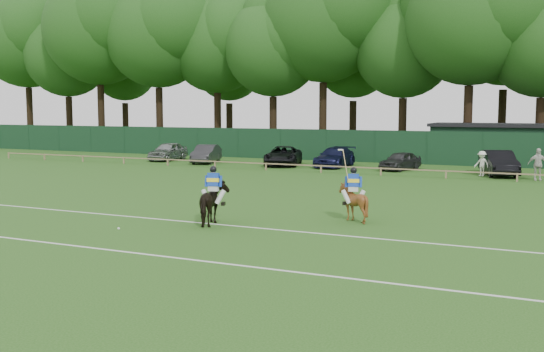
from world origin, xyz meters
The scene contains 19 objects.
ground centered at (0.00, 0.00, 0.00)m, with size 160.00×160.00×0.00m, color #1E4C14.
horse_dark centered at (0.10, -1.11, 0.78)m, with size 0.84×1.85×1.56m, color black.
horse_chestnut centered at (4.43, 1.76, 0.71)m, with size 1.15×1.29×1.42m, color brown.
sedan_silver centered at (-17.66, 21.93, 0.74)m, with size 1.74×4.34×1.48m, color #939798.
sedan_grey centered at (-13.62, 21.16, 0.70)m, with size 1.47×4.23×1.39m, color #303133.
suv_black centered at (-7.39, 21.72, 0.70)m, with size 2.33×5.05×1.40m, color black.
sedan_navy centered at (-3.57, 22.24, 0.70)m, with size 1.95×4.80×1.39m, color #111436.
hatch_grey centered at (1.26, 21.89, 0.64)m, with size 1.50×3.73×1.27m, color #323235.
estate_black centered at (7.66, 21.15, 0.78)m, with size 1.65×4.74×1.56m, color black.
spectator_left centered at (6.76, 20.32, 0.78)m, with size 1.01×0.58×1.56m, color white.
spectator_mid centered at (10.01, 19.17, 0.94)m, with size 1.10×0.46×1.88m, color beige.
rider_dark centered at (0.10, -1.12, 1.50)m, with size 0.92×0.52×1.41m.
rider_chestnut centered at (4.43, 1.74, 1.39)m, with size 0.98×0.51×2.05m.
polo_ball centered at (-2.40, -3.35, 0.04)m, with size 0.09×0.09×0.09m, color silver.
pitch_lines centered at (0.00, -3.50, 0.01)m, with size 60.00×5.10×0.01m.
pitch_rail centered at (0.00, 18.00, 0.45)m, with size 62.10×0.10×0.50m.
perimeter_fence centered at (0.00, 27.00, 1.25)m, with size 92.08×0.08×2.50m.
utility_shed centered at (6.00, 30.00, 1.54)m, with size 8.40×4.40×3.04m.
tree_row centered at (2.00, 35.00, 0.00)m, with size 96.00×12.00×21.00m, color #26561C, non-canonical shape.
Camera 1 is at (11.66, -20.76, 4.22)m, focal length 42.00 mm.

